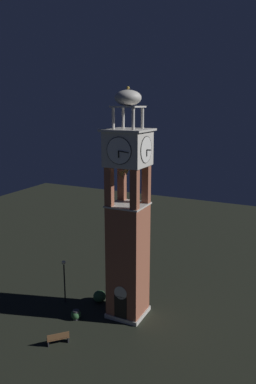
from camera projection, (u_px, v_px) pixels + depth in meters
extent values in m
plane|color=black|center=(128.00, 314.00, 31.07)|extent=(80.00, 80.00, 0.00)
cube|color=#93543D|center=(128.00, 262.00, 30.00)|extent=(2.70, 2.70, 9.36)
cube|color=beige|center=(128.00, 312.00, 31.03)|extent=(2.90, 2.90, 0.35)
cube|color=black|center=(121.00, 309.00, 29.61)|extent=(1.10, 0.04, 2.20)
cylinder|color=beige|center=(120.00, 293.00, 29.29)|extent=(1.10, 0.04, 1.10)
cube|color=#93543D|center=(109.00, 187.00, 28.09)|extent=(0.56, 0.56, 3.13)
cube|color=#93543D|center=(135.00, 190.00, 27.18)|extent=(0.56, 0.56, 3.13)
cube|color=#93543D|center=(122.00, 182.00, 29.96)|extent=(0.56, 0.56, 3.13)
cube|color=#93543D|center=(146.00, 185.00, 29.05)|extent=(0.56, 0.56, 3.13)
cube|color=beige|center=(128.00, 205.00, 28.92)|extent=(2.86, 2.86, 0.12)
cone|color=brown|center=(135.00, 174.00, 28.10)|extent=(0.51, 0.51, 0.51)
cone|color=brown|center=(126.00, 172.00, 28.93)|extent=(0.43, 0.43, 0.49)
cone|color=brown|center=(122.00, 175.00, 27.99)|extent=(0.44, 0.44, 0.45)
cube|color=beige|center=(128.00, 149.00, 27.92)|extent=(2.94, 2.94, 2.61)
cylinder|color=white|center=(119.00, 151.00, 26.62)|extent=(1.99, 0.05, 1.99)
torus|color=black|center=(119.00, 151.00, 26.62)|extent=(2.01, 0.06, 2.01)
cube|color=black|center=(119.00, 154.00, 26.62)|extent=(0.10, 0.03, 0.50)
cube|color=black|center=(123.00, 152.00, 26.41)|extent=(0.80, 0.03, 0.16)
cylinder|color=white|center=(136.00, 147.00, 29.22)|extent=(1.99, 0.05, 1.99)
torus|color=black|center=(136.00, 147.00, 29.22)|extent=(2.01, 0.06, 2.01)
cube|color=black|center=(137.00, 150.00, 29.33)|extent=(0.10, 0.03, 0.50)
cube|color=black|center=(141.00, 148.00, 29.11)|extent=(0.80, 0.03, 0.16)
cylinder|color=white|center=(111.00, 148.00, 28.55)|extent=(0.05, 1.99, 1.99)
torus|color=black|center=(111.00, 148.00, 28.55)|extent=(0.06, 2.01, 2.01)
cube|color=black|center=(110.00, 151.00, 28.64)|extent=(0.03, 0.10, 0.50)
cube|color=black|center=(112.00, 148.00, 28.93)|extent=(0.03, 0.80, 0.16)
cylinder|color=white|center=(146.00, 150.00, 27.28)|extent=(0.05, 1.99, 1.99)
torus|color=black|center=(146.00, 150.00, 27.28)|extent=(0.06, 2.01, 2.01)
cube|color=black|center=(147.00, 153.00, 27.32)|extent=(0.03, 0.10, 0.50)
cube|color=black|center=(149.00, 150.00, 27.61)|extent=(0.03, 0.80, 0.16)
cube|color=beige|center=(128.00, 130.00, 27.60)|extent=(3.30, 3.30, 0.16)
cylinder|color=beige|center=(113.00, 118.00, 27.04)|extent=(0.22, 0.22, 1.55)
cylinder|color=beige|center=(133.00, 119.00, 26.35)|extent=(0.22, 0.22, 1.55)
cylinder|color=beige|center=(123.00, 118.00, 28.46)|extent=(0.22, 0.22, 1.55)
cylinder|color=beige|center=(142.00, 118.00, 27.77)|extent=(0.22, 0.22, 1.55)
cube|color=beige|center=(128.00, 107.00, 27.22)|extent=(2.05, 2.05, 0.12)
ellipsoid|color=beige|center=(128.00, 98.00, 27.07)|extent=(1.97, 1.97, 1.15)
sphere|color=#B79338|center=(128.00, 88.00, 26.91)|extent=(0.24, 0.24, 0.24)
cube|color=brown|center=(58.00, 338.00, 27.07)|extent=(1.43, 1.45, 0.06)
cube|color=brown|center=(58.00, 336.00, 26.83)|extent=(1.15, 1.18, 0.44)
cube|color=#2D2D33|center=(48.00, 343.00, 26.88)|extent=(0.34, 0.33, 0.42)
cube|color=#2D2D33|center=(68.00, 339.00, 27.36)|extent=(0.34, 0.33, 0.42)
cylinder|color=black|center=(65.00, 284.00, 32.46)|extent=(0.12, 0.12, 3.59)
sphere|color=#F9EFCC|center=(64.00, 263.00, 32.01)|extent=(0.36, 0.36, 0.36)
cylinder|color=#4C4C51|center=(76.00, 315.00, 30.17)|extent=(0.52, 0.52, 0.80)
ellipsoid|color=#336638|center=(76.00, 315.00, 30.21)|extent=(0.82, 0.82, 0.78)
ellipsoid|color=#336638|center=(100.00, 296.00, 32.87)|extent=(1.11, 1.11, 1.01)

